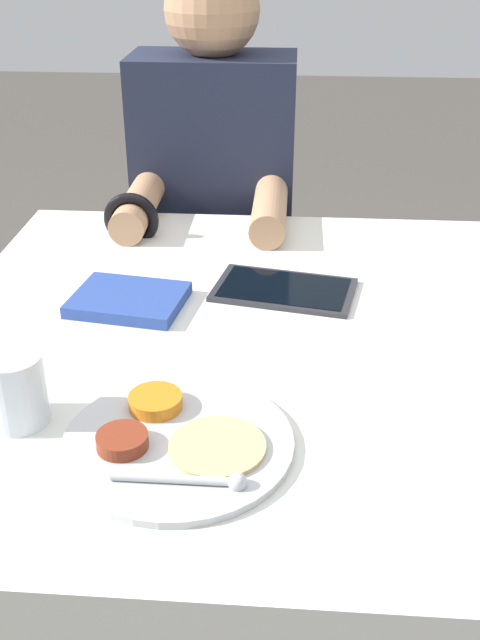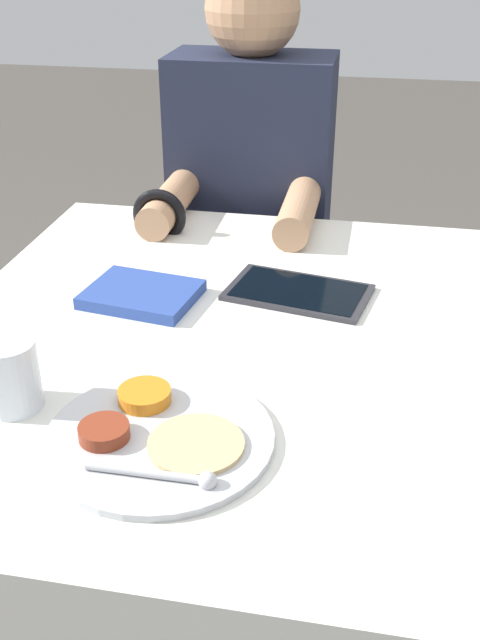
{
  "view_description": "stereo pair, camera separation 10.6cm",
  "coord_description": "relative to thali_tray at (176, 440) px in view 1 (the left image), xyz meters",
  "views": [
    {
      "loc": [
        0.06,
        -0.99,
        1.32
      ],
      "look_at": [
        -0.01,
        -0.06,
        0.81
      ],
      "focal_mm": 42.0,
      "sensor_mm": 36.0,
      "label": 1
    },
    {
      "loc": [
        0.17,
        -0.98,
        1.32
      ],
      "look_at": [
        -0.01,
        -0.06,
        0.81
      ],
      "focal_mm": 42.0,
      "sensor_mm": 36.0,
      "label": 2
    }
  ],
  "objects": [
    {
      "name": "thali_tray",
      "position": [
        0.0,
        0.0,
        0.0
      ],
      "size": [
        0.28,
        0.28,
        0.03
      ],
      "color": "#B7BABF",
      "rests_on": "dining_table"
    },
    {
      "name": "drinking_glass",
      "position": [
        -0.2,
        0.04,
        0.04
      ],
      "size": [
        0.08,
        0.08,
        0.1
      ],
      "color": "silver",
      "rests_on": "dining_table"
    },
    {
      "name": "tablet_device",
      "position": [
        0.12,
        0.43,
        -0.0
      ],
      "size": [
        0.26,
        0.18,
        0.01
      ],
      "color": "#28282D",
      "rests_on": "dining_table"
    },
    {
      "name": "person_diner",
      "position": [
        -0.05,
        0.94,
        -0.16
      ],
      "size": [
        0.37,
        0.46,
        1.24
      ],
      "color": "black",
      "rests_on": "ground_plane"
    },
    {
      "name": "dining_table",
      "position": [
        0.07,
        0.28,
        -0.38
      ],
      "size": [
        0.98,
        1.02,
        0.75
      ],
      "color": "silver",
      "rests_on": "ground_plane"
    },
    {
      "name": "red_notebook",
      "position": [
        -0.13,
        0.36,
        0.0
      ],
      "size": [
        0.2,
        0.16,
        0.02
      ],
      "color": "silver",
      "rests_on": "dining_table"
    }
  ]
}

